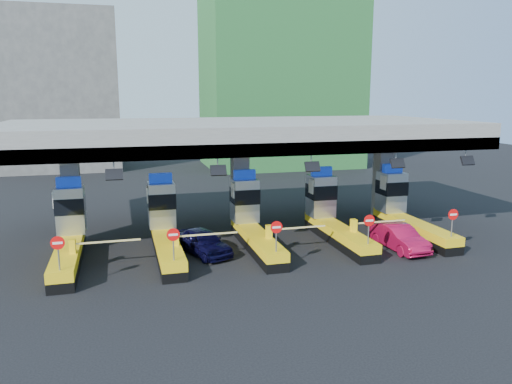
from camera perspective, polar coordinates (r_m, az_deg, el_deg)
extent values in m
plane|color=black|center=(29.26, -0.44, -6.03)|extent=(120.00, 120.00, 0.00)
cube|color=slate|center=(30.97, -1.89, 6.70)|extent=(28.00, 12.00, 1.50)
cube|color=#4C4C49|center=(25.52, 1.11, 4.88)|extent=(28.00, 0.60, 0.70)
cube|color=slate|center=(30.73, -20.29, -0.61)|extent=(1.00, 1.00, 5.50)
cube|color=slate|center=(31.43, -1.85, 0.32)|extent=(1.00, 1.00, 5.50)
cube|color=slate|center=(35.09, 14.25, 1.11)|extent=(1.00, 1.00, 5.50)
cylinder|color=slate|center=(24.57, -15.95, 2.81)|extent=(0.06, 0.06, 0.50)
cube|color=black|center=(24.42, -15.91, 1.94)|extent=(0.80, 0.38, 0.54)
cylinder|color=slate|center=(25.01, -4.41, 3.34)|extent=(0.06, 0.06, 0.50)
cube|color=black|center=(24.86, -4.31, 2.48)|extent=(0.80, 0.38, 0.54)
cylinder|color=slate|center=(26.40, 6.32, 3.71)|extent=(0.06, 0.06, 0.50)
cube|color=black|center=(26.26, 6.47, 2.90)|extent=(0.80, 0.38, 0.54)
cylinder|color=slate|center=(28.61, 15.70, 3.93)|extent=(0.06, 0.06, 0.50)
cube|color=black|center=(28.48, 15.87, 3.18)|extent=(0.80, 0.38, 0.54)
cylinder|color=slate|center=(31.16, 22.84, 4.02)|extent=(0.06, 0.06, 0.50)
cube|color=black|center=(31.04, 23.02, 3.33)|extent=(0.80, 0.38, 0.54)
cube|color=black|center=(27.48, -20.63, -7.35)|extent=(1.20, 8.00, 0.50)
cube|color=#E5B70C|center=(27.34, -20.70, -6.35)|extent=(1.20, 8.00, 0.50)
cube|color=#9EA3A8|center=(29.65, -20.43, -1.91)|extent=(1.50, 1.50, 2.60)
cube|color=black|center=(29.57, -20.47, -1.35)|extent=(1.56, 1.56, 0.90)
cube|color=#0C2DBF|center=(29.36, -20.63, 1.10)|extent=(1.30, 0.35, 0.55)
cube|color=white|center=(29.31, -22.12, -0.78)|extent=(0.06, 0.70, 0.90)
cylinder|color=slate|center=(23.65, -21.62, -6.80)|extent=(0.07, 0.07, 1.30)
cylinder|color=red|center=(23.46, -21.73, -5.43)|extent=(0.60, 0.04, 0.60)
cube|color=white|center=(23.43, -21.74, -5.44)|extent=(0.42, 0.02, 0.10)
cube|color=#E5B70C|center=(25.99, -20.25, -5.83)|extent=(0.30, 0.35, 0.70)
cube|color=white|center=(25.86, -16.61, -5.45)|extent=(3.20, 0.08, 0.08)
cube|color=black|center=(27.42, -10.11, -6.84)|extent=(1.20, 8.00, 0.50)
cube|color=#E5B70C|center=(27.28, -10.15, -5.84)|extent=(1.20, 8.00, 0.50)
cube|color=#9EA3A8|center=(29.60, -10.75, -1.43)|extent=(1.50, 1.50, 2.60)
cube|color=black|center=(29.51, -10.77, -0.87)|extent=(1.56, 1.56, 0.90)
cube|color=#0C2DBF|center=(29.30, -10.86, 1.59)|extent=(1.30, 0.35, 0.55)
cube|color=white|center=(29.11, -12.32, -0.29)|extent=(0.06, 0.70, 0.90)
cylinder|color=slate|center=(23.58, -9.41, -6.21)|extent=(0.07, 0.07, 1.30)
cylinder|color=red|center=(23.39, -9.44, -4.83)|extent=(0.60, 0.04, 0.60)
cube|color=white|center=(23.36, -9.44, -4.84)|extent=(0.42, 0.02, 0.10)
cube|color=#E5B70C|center=(25.99, -9.17, -5.27)|extent=(0.30, 0.35, 0.70)
cube|color=white|center=(26.18, -5.58, -4.84)|extent=(3.20, 0.08, 0.08)
cube|color=black|center=(28.26, 0.09, -6.12)|extent=(1.20, 8.00, 0.50)
cube|color=#E5B70C|center=(28.12, 0.09, -5.15)|extent=(1.20, 8.00, 0.50)
cube|color=#9EA3A8|center=(30.37, -1.31, -0.92)|extent=(1.50, 1.50, 2.60)
cube|color=black|center=(30.29, -1.31, -0.37)|extent=(1.56, 1.56, 0.90)
cube|color=#0C2DBF|center=(30.09, -1.33, 2.03)|extent=(1.30, 0.35, 0.55)
cube|color=white|center=(29.77, -2.67, 0.20)|extent=(0.06, 0.70, 0.90)
cylinder|color=slate|center=(24.55, 2.32, -5.38)|extent=(0.07, 0.07, 1.30)
cylinder|color=red|center=(24.36, 2.36, -4.04)|extent=(0.60, 0.04, 0.60)
cube|color=white|center=(24.34, 2.37, -4.06)|extent=(0.42, 0.02, 0.10)
cube|color=#E5B70C|center=(26.94, 1.49, -4.55)|extent=(0.30, 0.35, 0.70)
cube|color=white|center=(27.42, 4.80, -4.09)|extent=(3.20, 0.08, 0.08)
cube|color=black|center=(29.92, 9.40, -5.30)|extent=(1.20, 8.00, 0.50)
cube|color=#E5B70C|center=(29.79, 9.43, -4.37)|extent=(1.20, 8.00, 0.50)
cube|color=#9EA3A8|center=(31.92, 7.43, -0.42)|extent=(1.50, 1.50, 2.60)
cube|color=black|center=(31.85, 7.45, 0.10)|extent=(1.56, 1.56, 0.90)
cube|color=#0C2DBF|center=(31.65, 7.50, 2.38)|extent=(1.30, 0.35, 0.55)
cube|color=white|center=(31.22, 6.32, 0.65)|extent=(0.06, 0.70, 0.90)
cylinder|color=slate|center=(26.45, 12.74, -4.44)|extent=(0.07, 0.07, 1.30)
cylinder|color=red|center=(26.27, 12.82, -3.20)|extent=(0.60, 0.04, 0.60)
cube|color=white|center=(26.25, 12.85, -3.21)|extent=(0.42, 0.02, 0.10)
cube|color=#E5B70C|center=(28.74, 11.10, -3.76)|extent=(0.30, 0.35, 0.70)
cube|color=white|center=(29.47, 13.99, -3.32)|extent=(3.20, 0.08, 0.08)
cube|color=black|center=(32.28, 17.52, -4.46)|extent=(1.20, 8.00, 0.50)
cube|color=#E5B70C|center=(32.15, 17.57, -3.60)|extent=(1.20, 8.00, 0.50)
cube|color=#9EA3A8|center=(34.14, 15.20, 0.03)|extent=(1.50, 1.50, 2.60)
cube|color=black|center=(34.07, 15.24, 0.52)|extent=(1.56, 1.56, 0.90)
cube|color=#0C2DBF|center=(33.89, 15.33, 2.65)|extent=(1.30, 0.35, 0.55)
cube|color=white|center=(33.37, 14.33, 1.04)|extent=(0.06, 0.70, 0.90)
cylinder|color=slate|center=(29.09, 21.49, -3.54)|extent=(0.07, 0.07, 1.30)
cylinder|color=red|center=(28.93, 21.61, -2.41)|extent=(0.60, 0.04, 0.60)
cube|color=white|center=(28.91, 21.64, -2.42)|extent=(0.42, 0.02, 0.10)
cube|color=#E5B70C|center=(31.24, 19.36, -3.00)|extent=(0.30, 0.35, 0.70)
cube|color=white|center=(32.17, 21.80, -2.59)|extent=(3.20, 0.08, 0.08)
cube|color=#1E5926|center=(62.31, 2.79, 15.97)|extent=(18.00, 12.00, 28.00)
cube|color=#4C4C49|center=(63.42, -21.87, 10.60)|extent=(14.00, 10.00, 18.00)
imported|color=black|center=(27.49, -6.05, -5.69)|extent=(3.05, 4.46, 1.41)
imported|color=maroon|center=(29.31, 16.03, -5.02)|extent=(1.67, 4.31, 1.40)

